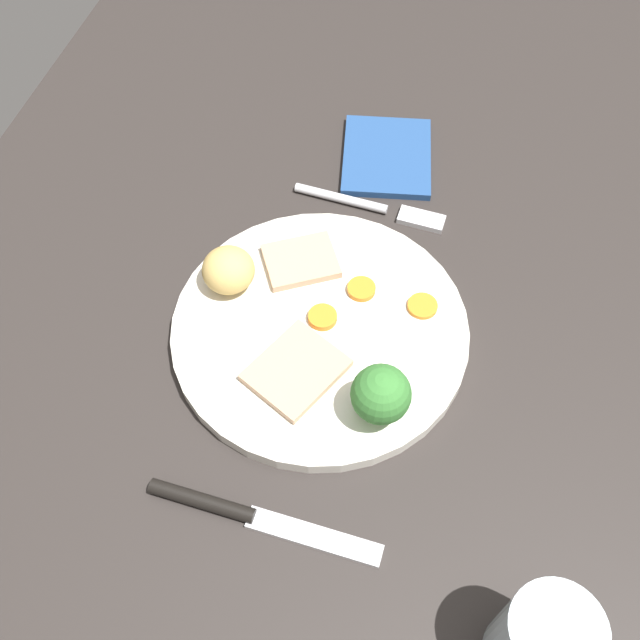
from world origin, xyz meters
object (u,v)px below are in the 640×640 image
(carrot_coin_back, at_px, (360,289))
(knife, at_px, (243,514))
(fork, at_px, (374,207))
(folded_napkin, at_px, (387,156))
(carrot_coin_front, at_px, (323,317))
(dinner_plate, at_px, (320,331))
(meat_slice_main, at_px, (296,370))
(carrot_coin_side, at_px, (422,306))
(broccoli_floret, at_px, (381,395))
(meat_slice_under, at_px, (301,261))
(roast_potato_left, at_px, (228,270))

(carrot_coin_back, height_order, knife, carrot_coin_back)
(fork, bearing_deg, knife, -91.39)
(carrot_coin_back, relative_size, folded_napkin, 0.23)
(carrot_coin_front, bearing_deg, folded_napkin, 177.38)
(dinner_plate, relative_size, meat_slice_main, 3.49)
(meat_slice_main, height_order, knife, meat_slice_main)
(carrot_coin_back, distance_m, carrot_coin_side, 0.06)
(broccoli_floret, height_order, knife, broccoli_floret)
(carrot_coin_side, relative_size, fork, 0.17)
(carrot_coin_side, xyz_separation_m, knife, (0.22, -0.10, -0.01))
(meat_slice_under, xyz_separation_m, carrot_coin_side, (0.02, 0.12, -0.00))
(meat_slice_under, distance_m, carrot_coin_front, 0.06)
(carrot_coin_front, height_order, broccoli_floret, broccoli_floret)
(broccoli_floret, relative_size, folded_napkin, 0.50)
(broccoli_floret, xyz_separation_m, folded_napkin, (-0.29, -0.06, -0.04))
(carrot_coin_side, height_order, broccoli_floret, broccoli_floret)
(carrot_coin_side, bearing_deg, meat_slice_under, -98.97)
(meat_slice_under, distance_m, carrot_coin_side, 0.12)
(carrot_coin_side, distance_m, broccoli_floret, 0.12)
(meat_slice_main, xyz_separation_m, broccoli_floret, (0.02, 0.07, 0.03))
(dinner_plate, height_order, folded_napkin, dinner_plate)
(carrot_coin_front, bearing_deg, roast_potato_left, -99.99)
(broccoli_floret, distance_m, knife, 0.14)
(dinner_plate, relative_size, folded_napkin, 2.36)
(roast_potato_left, bearing_deg, broccoli_floret, 59.99)
(broccoli_floret, bearing_deg, meat_slice_main, -103.47)
(dinner_plate, xyz_separation_m, roast_potato_left, (-0.02, -0.09, 0.03))
(dinner_plate, xyz_separation_m, carrot_coin_front, (-0.01, 0.00, 0.01))
(broccoli_floret, height_order, folded_napkin, broccoli_floret)
(meat_slice_main, bearing_deg, fork, 174.51)
(fork, bearing_deg, broccoli_floret, -73.03)
(meat_slice_main, bearing_deg, meat_slice_under, -165.95)
(carrot_coin_front, distance_m, knife, 0.18)
(meat_slice_under, relative_size, carrot_coin_side, 2.41)
(dinner_plate, distance_m, folded_napkin, 0.23)
(carrot_coin_front, bearing_deg, meat_slice_main, -7.26)
(roast_potato_left, xyz_separation_m, knife, (0.20, 0.08, -0.03))
(meat_slice_under, distance_m, broccoli_floret, 0.17)
(dinner_plate, xyz_separation_m, folded_napkin, (-0.23, 0.01, -0.00))
(roast_potato_left, relative_size, carrot_coin_side, 1.76)
(roast_potato_left, relative_size, folded_napkin, 0.43)
(meat_slice_main, height_order, carrot_coin_back, meat_slice_main)
(carrot_coin_back, relative_size, carrot_coin_side, 0.95)
(roast_potato_left, relative_size, carrot_coin_front, 1.85)
(roast_potato_left, bearing_deg, knife, 21.21)
(dinner_plate, relative_size, knife, 1.40)
(broccoli_floret, bearing_deg, roast_potato_left, -120.01)
(roast_potato_left, xyz_separation_m, fork, (-0.13, 0.10, -0.03))
(meat_slice_main, xyz_separation_m, carrot_coin_back, (-0.10, 0.03, -0.00))
(carrot_coin_side, bearing_deg, meat_slice_main, -43.90)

